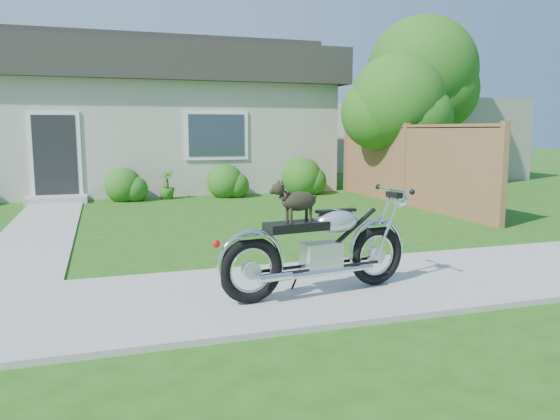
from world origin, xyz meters
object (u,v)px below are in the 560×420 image
object	(u,v)px
house	(115,116)
potted_plant_right	(166,185)
fence	(406,165)
tree_far	(426,77)
tree_near	(403,106)
motorcycle_with_dog	(321,245)

from	to	relation	value
house	potted_plant_right	world-z (taller)	house
fence	tree_far	world-z (taller)	tree_far
tree_far	tree_near	bearing A→B (deg)	-130.97
tree_far	motorcycle_with_dog	bearing A→B (deg)	-127.35
house	potted_plant_right	bearing A→B (deg)	-72.18
potted_plant_right	tree_far	bearing A→B (deg)	7.35
tree_near	motorcycle_with_dog	bearing A→B (deg)	-125.76
fence	motorcycle_with_dog	size ratio (longest dim) A/B	2.98
house	motorcycle_with_dog	bearing A→B (deg)	-82.02
tree_far	motorcycle_with_dog	world-z (taller)	tree_far
house	tree_near	xyz separation A→B (m)	(6.76, -5.25, 0.17)
tree_near	house	bearing A→B (deg)	142.12
tree_far	motorcycle_with_dog	xyz separation A→B (m)	(-7.52, -9.86, -2.80)
tree_near	potted_plant_right	world-z (taller)	tree_near
tree_far	potted_plant_right	bearing A→B (deg)	-172.65
tree_near	potted_plant_right	bearing A→B (deg)	162.23
fence	motorcycle_with_dog	xyz separation A→B (m)	(-4.59, -6.01, -0.38)
fence	motorcycle_with_dog	distance (m)	7.57
tree_near	fence	bearing A→B (deg)	-114.59
motorcycle_with_dog	tree_far	bearing A→B (deg)	44.66
tree_near	motorcycle_with_dog	xyz separation A→B (m)	(-5.04, -7.00, -1.77)
fence	tree_near	distance (m)	1.76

